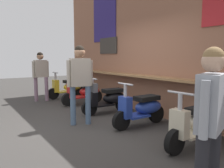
# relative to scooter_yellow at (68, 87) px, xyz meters

# --- Properties ---
(ground_plane) EXTENTS (25.78, 25.78, 0.00)m
(ground_plane) POSITION_rel_scooter_yellow_xyz_m (3.40, -1.08, -0.39)
(ground_plane) COLOR #383533
(market_stall_facade) EXTENTS (9.21, 0.61, 3.92)m
(market_stall_facade) POSITION_rel_scooter_yellow_xyz_m (3.39, 0.94, 1.57)
(market_stall_facade) COLOR #8C5B44
(market_stall_facade) RESTS_ON ground_plane
(scooter_yellow) EXTENTS (0.46, 1.40, 0.97)m
(scooter_yellow) POSITION_rel_scooter_yellow_xyz_m (0.00, 0.00, 0.00)
(scooter_yellow) COLOR gold
(scooter_yellow) RESTS_ON ground_plane
(scooter_red) EXTENTS (0.46, 1.40, 0.97)m
(scooter_red) POSITION_rel_scooter_yellow_xyz_m (1.33, -0.00, 0.00)
(scooter_red) COLOR red
(scooter_red) RESTS_ON ground_plane
(scooter_black) EXTENTS (0.49, 1.40, 0.97)m
(scooter_black) POSITION_rel_scooter_yellow_xyz_m (2.74, -0.00, 0.00)
(scooter_black) COLOR black
(scooter_black) RESTS_ON ground_plane
(scooter_blue) EXTENTS (0.46, 1.40, 0.97)m
(scooter_blue) POSITION_rel_scooter_yellow_xyz_m (4.08, 0.00, 0.00)
(scooter_blue) COLOR #233D9E
(scooter_blue) RESTS_ON ground_plane
(scooter_cream) EXTENTS (0.48, 1.40, 0.97)m
(scooter_cream) POSITION_rel_scooter_yellow_xyz_m (5.43, -0.00, 0.00)
(scooter_cream) COLOR beige
(scooter_cream) RESTS_ON ground_plane
(shopper_with_handbag) EXTENTS (0.28, 0.68, 1.74)m
(shopper_with_handbag) POSITION_rel_scooter_yellow_xyz_m (3.24, -1.06, 0.68)
(shopper_with_handbag) COLOR slate
(shopper_with_handbag) RESTS_ON ground_plane
(shopper_browsing) EXTENTS (0.32, 0.52, 1.59)m
(shopper_browsing) POSITION_rel_scooter_yellow_xyz_m (6.46, -1.27, 0.58)
(shopper_browsing) COLOR #232328
(shopper_browsing) RESTS_ON ground_plane
(shopper_passing) EXTENTS (0.26, 0.57, 1.66)m
(shopper_passing) POSITION_rel_scooter_yellow_xyz_m (0.06, -1.01, 0.63)
(shopper_passing) COLOR gray
(shopper_passing) RESTS_ON ground_plane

